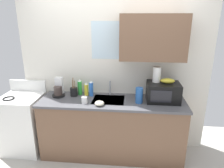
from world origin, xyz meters
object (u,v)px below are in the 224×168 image
coffee_maker (59,89)px  small_bowl (99,103)px  stove_range (24,123)px  dish_soap_bottle_green (80,87)px  dish_soap_bottle_blue (91,89)px  microwave (163,92)px  cereal_canister (139,95)px  paper_towel_roll (157,74)px  banana_bunch (168,81)px  utensil_crock (74,92)px  dish_soap_bottle_yellow (86,89)px  mug_white (84,100)px

coffee_maker → small_bowl: size_ratio=2.15×
stove_range → dish_soap_bottle_green: size_ratio=4.33×
dish_soap_bottle_blue → stove_range: bearing=-172.2°
microwave → dish_soap_bottle_blue: (-1.06, 0.10, -0.02)m
coffee_maker → cereal_canister: size_ratio=1.26×
stove_range → paper_towel_roll: bearing=2.7°
cereal_canister → coffee_maker: bearing=172.6°
dish_soap_bottle_blue → banana_bunch: bearing=-5.2°
dish_soap_bottle_green → utensil_crock: size_ratio=0.84×
coffee_maker → dish_soap_bottle_green: 0.32m
banana_bunch → paper_towel_roll: paper_towel_roll is taller
coffee_maker → dish_soap_bottle_yellow: (0.41, 0.06, -0.01)m
dish_soap_bottle_yellow → stove_range: bearing=-170.5°
microwave → utensil_crock: 1.33m
dish_soap_bottle_yellow → utensil_crock: 0.19m
stove_range → mug_white: (1.03, -0.14, 0.49)m
stove_range → dish_soap_bottle_blue: size_ratio=4.39×
banana_bunch → dish_soap_bottle_yellow: banana_bunch is taller
dish_soap_bottle_green → small_bowl: bearing=-46.7°
dish_soap_bottle_green → small_bowl: 0.54m
paper_towel_roll → dish_soap_bottle_blue: 1.00m
dish_soap_bottle_green → small_bowl: dish_soap_bottle_green is taller
dish_soap_bottle_blue → utensil_crock: size_ratio=0.83×
banana_bunch → dish_soap_bottle_yellow: size_ratio=0.96×
dish_soap_bottle_green → cereal_canister: bearing=-14.6°
dish_soap_bottle_green → banana_bunch: bearing=-6.0°
microwave → dish_soap_bottle_yellow: bearing=173.9°
dish_soap_bottle_yellow → dish_soap_bottle_blue: bearing=-13.2°
microwave → dish_soap_bottle_blue: bearing=174.5°
paper_towel_roll → dish_soap_bottle_blue: (-0.96, 0.05, -0.26)m
dish_soap_bottle_blue → small_bowl: 0.40m
dish_soap_bottle_blue → mug_white: size_ratio=2.59×
mug_white → small_bowl: (0.22, -0.06, -0.02)m
dish_soap_bottle_green → mug_white: 0.36m
microwave → coffee_maker: 1.56m
paper_towel_roll → dish_soap_bottle_green: bearing=175.7°
stove_range → microwave: bearing=1.2°
mug_white → utensil_crock: utensil_crock is taller
stove_range → coffee_maker: size_ratio=3.86×
banana_bunch → dish_soap_bottle_green: size_ratio=0.80×
paper_towel_roll → cereal_canister: (-0.24, -0.15, -0.27)m
stove_range → banana_bunch: bearing=1.2°
stove_range → banana_bunch: 2.31m
paper_towel_roll → small_bowl: paper_towel_roll is taller
paper_towel_roll → dish_soap_bottle_green: (-1.15, 0.09, -0.26)m
stove_range → dish_soap_bottle_green: dish_soap_bottle_green is taller
mug_white → dish_soap_bottle_yellow: bearing=97.4°
dish_soap_bottle_yellow → mug_white: size_ratio=2.19×
paper_towel_roll → cereal_canister: 0.39m
paper_towel_roll → stove_range: bearing=-177.3°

